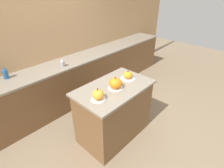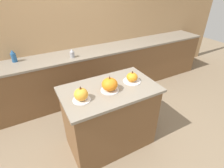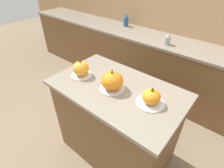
% 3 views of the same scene
% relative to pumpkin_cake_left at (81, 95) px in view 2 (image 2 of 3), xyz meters
% --- Properties ---
extents(ground_plane, '(12.00, 12.00, 0.00)m').
position_rel_pumpkin_cake_left_xyz_m(ground_plane, '(0.39, 0.07, -1.03)').
color(ground_plane, '#847056').
extents(wall_back, '(8.00, 0.06, 2.50)m').
position_rel_pumpkin_cake_left_xyz_m(wall_back, '(0.39, 1.73, 0.22)').
color(wall_back, tan).
rests_on(wall_back, ground_plane).
extents(kitchen_island, '(1.20, 0.72, 0.95)m').
position_rel_pumpkin_cake_left_xyz_m(kitchen_island, '(0.39, 0.07, -0.55)').
color(kitchen_island, brown).
rests_on(kitchen_island, ground_plane).
extents(back_counter, '(6.00, 0.60, 0.94)m').
position_rel_pumpkin_cake_left_xyz_m(back_counter, '(0.39, 1.40, -0.56)').
color(back_counter, brown).
rests_on(back_counter, ground_plane).
extents(pumpkin_cake_left, '(0.20, 0.20, 0.19)m').
position_rel_pumpkin_cake_left_xyz_m(pumpkin_cake_left, '(0.00, 0.00, 0.00)').
color(pumpkin_cake_left, silver).
rests_on(pumpkin_cake_left, kitchen_island).
extents(pumpkin_cake_center, '(0.22, 0.22, 0.21)m').
position_rel_pumpkin_cake_left_xyz_m(pumpkin_cake_center, '(0.37, 0.03, 0.01)').
color(pumpkin_cake_center, silver).
rests_on(pumpkin_cake_center, kitchen_island).
extents(pumpkin_cake_right, '(0.23, 0.23, 0.16)m').
position_rel_pumpkin_cake_left_xyz_m(pumpkin_cake_right, '(0.72, 0.08, -0.01)').
color(pumpkin_cake_right, silver).
rests_on(pumpkin_cake_right, kitchen_island).
extents(bottle_tall, '(0.08, 0.08, 0.20)m').
position_rel_pumpkin_cake_left_xyz_m(bottle_tall, '(-0.59, 1.55, 0.01)').
color(bottle_tall, '#235184').
rests_on(bottle_tall, back_counter).
extents(bottle_short, '(0.08, 0.08, 0.15)m').
position_rel_pumpkin_cake_left_xyz_m(bottle_short, '(0.30, 1.27, -0.02)').
color(bottle_short, '#99999E').
rests_on(bottle_short, back_counter).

